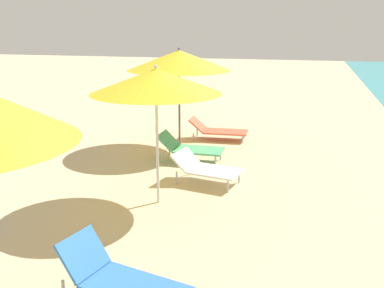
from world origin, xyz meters
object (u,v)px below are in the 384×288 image
lounger_second_shoreside (120,278)px  lounger_third_shoreside (206,168)px  umbrella_third (156,81)px  umbrella_farthest (179,60)px  lounger_farthest_shoreside (217,130)px  lounger_farthest_inland (189,147)px

lounger_second_shoreside → lounger_third_shoreside: (0.06, 4.15, -0.03)m
umbrella_third → lounger_third_shoreside: bearing=63.4°
lounger_third_shoreside → umbrella_third: bearing=-104.7°
lounger_second_shoreside → lounger_third_shoreside: 4.15m
umbrella_farthest → lounger_farthest_shoreside: (0.77, 1.04, -1.93)m
lounger_third_shoreside → umbrella_farthest: bearing=129.1°
lounger_farthest_inland → umbrella_third: bearing=-87.9°
lounger_farthest_shoreside → lounger_second_shoreside: bearing=-90.1°
lounger_second_shoreside → lounger_farthest_shoreside: bearing=106.9°
lounger_second_shoreside → lounger_farthest_shoreside: lounger_second_shoreside is taller
umbrella_third → lounger_farthest_shoreside: umbrella_third is taller
lounger_second_shoreside → lounger_farthest_shoreside: size_ratio=0.99×
lounger_third_shoreside → lounger_farthest_shoreside: lounger_third_shoreside is taller
lounger_second_shoreside → umbrella_third: umbrella_third is taller
lounger_third_shoreside → umbrella_farthest: size_ratio=0.57×
lounger_third_shoreside → umbrella_farthest: 3.28m
umbrella_third → lounger_second_shoreside: bearing=-79.7°
lounger_second_shoreside → lounger_third_shoreside: size_ratio=1.10×
umbrella_third → lounger_farthest_shoreside: bearing=88.2°
lounger_second_shoreside → lounger_farthest_inland: bearing=110.5°
lounger_third_shoreside → lounger_farthest_shoreside: 3.45m
lounger_second_shoreside → umbrella_third: 3.51m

